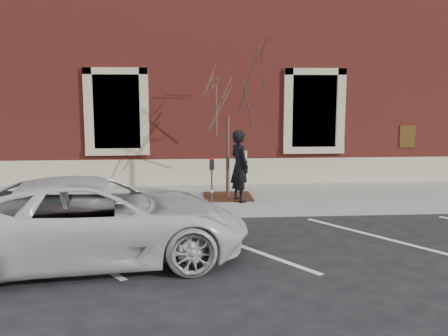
{
  "coord_description": "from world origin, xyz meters",
  "views": [
    {
      "loc": [
        -0.92,
        -11.67,
        2.96
      ],
      "look_at": [
        0.0,
        0.6,
        1.1
      ],
      "focal_mm": 40.0,
      "sensor_mm": 36.0,
      "label": 1
    }
  ],
  "objects": [
    {
      "name": "ground",
      "position": [
        0.0,
        0.0,
        0.0
      ],
      "size": [
        120.0,
        120.0,
        0.0
      ],
      "primitive_type": "plane",
      "color": "#28282B",
      "rests_on": "ground"
    },
    {
      "name": "tree_grate",
      "position": [
        0.17,
        1.58,
        0.17
      ],
      "size": [
        1.3,
        1.3,
        0.03
      ],
      "primitive_type": "cube",
      "color": "#472517",
      "rests_on": "sidewalk_near"
    },
    {
      "name": "sapling",
      "position": [
        0.17,
        1.58,
        2.94
      ],
      "size": [
        2.39,
        2.39,
        3.98
      ],
      "color": "#4C362E",
      "rests_on": "sidewalk_near"
    },
    {
      "name": "sidewalk_near",
      "position": [
        0.0,
        1.75,
        0.07
      ],
      "size": [
        40.0,
        3.5,
        0.15
      ],
      "primitive_type": "cube",
      "color": "#A4A29A",
      "rests_on": "ground"
    },
    {
      "name": "man",
      "position": [
        0.44,
        1.03,
        1.08
      ],
      "size": [
        0.68,
        0.8,
        1.86
      ],
      "primitive_type": "imported",
      "rotation": [
        0.0,
        0.0,
        1.98
      ],
      "color": "black",
      "rests_on": "sidewalk_near"
    },
    {
      "name": "white_truck",
      "position": [
        -2.54,
        -3.03,
        0.75
      ],
      "size": [
        5.67,
        3.21,
        1.49
      ],
      "primitive_type": "imported",
      "rotation": [
        0.0,
        0.0,
        1.71
      ],
      "color": "silver",
      "rests_on": "ground"
    },
    {
      "name": "parking_stripes",
      "position": [
        0.0,
        -2.2,
        0.0
      ],
      "size": [
        28.0,
        4.4,
        0.01
      ],
      "primitive_type": null,
      "color": "silver",
      "rests_on": "ground"
    },
    {
      "name": "building_civic",
      "position": [
        0.0,
        7.74,
        4.0
      ],
      "size": [
        40.0,
        8.62,
        8.0
      ],
      "color": "maroon",
      "rests_on": "ground"
    },
    {
      "name": "parking_meter",
      "position": [
        -0.32,
        0.3,
        1.02
      ],
      "size": [
        0.11,
        0.09,
        1.26
      ],
      "rotation": [
        0.0,
        0.0,
        0.26
      ],
      "color": "#595B60",
      "rests_on": "sidewalk_near"
    },
    {
      "name": "curb_near",
      "position": [
        0.0,
        -0.05,
        0.07
      ],
      "size": [
        40.0,
        0.12,
        0.15
      ],
      "primitive_type": "cube",
      "color": "#9E9E99",
      "rests_on": "ground"
    }
  ]
}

